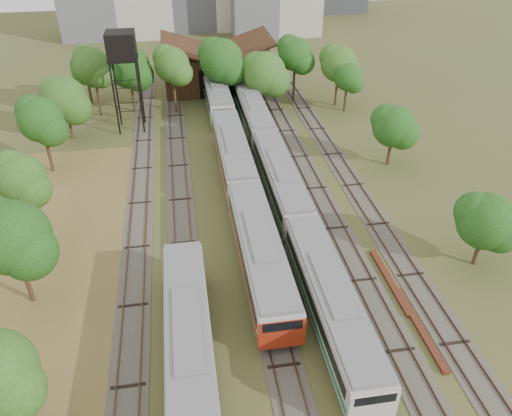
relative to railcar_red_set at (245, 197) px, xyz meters
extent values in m
plane|color=#475123|center=(2.00, -21.24, -2.06)|extent=(240.00, 240.00, 0.00)
cube|color=brown|center=(-16.00, -13.24, -2.04)|extent=(14.00, 60.00, 0.04)
cube|color=#4C473D|center=(-10.00, 3.76, -2.03)|extent=(2.60, 80.00, 0.06)
cube|color=#472D1E|center=(-10.72, 3.76, -1.94)|extent=(0.08, 80.00, 0.14)
cube|color=#472D1E|center=(-9.28, 3.76, -1.94)|extent=(0.08, 80.00, 0.14)
cube|color=#4C473D|center=(-6.00, 3.76, -2.03)|extent=(2.60, 80.00, 0.06)
cube|color=#472D1E|center=(-6.72, 3.76, -1.94)|extent=(0.08, 80.00, 0.14)
cube|color=#472D1E|center=(-5.28, 3.76, -1.94)|extent=(0.08, 80.00, 0.14)
cube|color=#4C473D|center=(0.00, 3.76, -2.03)|extent=(2.60, 80.00, 0.06)
cube|color=#472D1E|center=(-0.72, 3.76, -1.94)|extent=(0.08, 80.00, 0.14)
cube|color=#472D1E|center=(0.72, 3.76, -1.94)|extent=(0.08, 80.00, 0.14)
cube|color=#4C473D|center=(4.00, 3.76, -2.03)|extent=(2.60, 80.00, 0.06)
cube|color=#472D1E|center=(3.28, 3.76, -1.94)|extent=(0.08, 80.00, 0.14)
cube|color=#472D1E|center=(4.72, 3.76, -1.94)|extent=(0.08, 80.00, 0.14)
cube|color=#4C473D|center=(8.00, 3.76, -2.03)|extent=(2.60, 80.00, 0.06)
cube|color=#472D1E|center=(7.28, 3.76, -1.94)|extent=(0.08, 80.00, 0.14)
cube|color=#472D1E|center=(8.72, 3.76, -1.94)|extent=(0.08, 80.00, 0.14)
cube|color=#4C473D|center=(12.00, 3.76, -2.03)|extent=(2.60, 80.00, 0.06)
cube|color=#472D1E|center=(11.28, 3.76, -1.94)|extent=(0.08, 80.00, 0.14)
cube|color=#472D1E|center=(12.72, 3.76, -1.94)|extent=(0.08, 80.00, 0.14)
cube|color=black|center=(0.00, -8.69, -1.63)|extent=(2.34, 15.64, 0.85)
cube|color=beige|center=(0.00, -8.69, 0.12)|extent=(3.09, 17.00, 2.66)
cube|color=black|center=(0.00, -8.69, 0.44)|extent=(3.15, 15.64, 0.91)
cube|color=slate|center=(0.00, -8.69, 1.65)|extent=(2.84, 16.66, 0.38)
cube|color=maroon|center=(0.00, -8.69, -0.62)|extent=(3.15, 16.66, 0.48)
cube|color=maroon|center=(0.00, -17.14, -0.01)|extent=(3.13, 0.25, 2.40)
cube|color=black|center=(0.00, 8.81, -1.63)|extent=(2.34, 15.64, 0.85)
cube|color=beige|center=(0.00, 8.81, 0.12)|extent=(3.09, 17.00, 2.66)
cube|color=black|center=(0.00, 8.81, 0.44)|extent=(3.15, 15.64, 0.91)
cube|color=slate|center=(0.00, 8.81, 1.65)|extent=(2.84, 16.66, 0.38)
cube|color=maroon|center=(0.00, 8.81, -0.62)|extent=(3.15, 16.66, 0.48)
cube|color=black|center=(4.00, -14.67, -1.66)|extent=(2.19, 15.64, 0.80)
cube|color=beige|center=(4.00, -14.67, -0.02)|extent=(2.88, 17.00, 2.48)
cube|color=black|center=(4.00, -14.67, 0.28)|extent=(2.94, 15.64, 0.84)
cube|color=slate|center=(4.00, -14.67, 1.40)|extent=(2.65, 16.66, 0.36)
cube|color=#1C7141|center=(4.00, -14.67, -0.72)|extent=(2.94, 16.66, 0.45)
cube|color=beige|center=(4.00, -23.12, -0.15)|extent=(2.92, 0.25, 2.24)
cube|color=black|center=(4.00, 2.83, -1.66)|extent=(2.19, 15.64, 0.80)
cube|color=beige|center=(4.00, 2.83, -0.02)|extent=(2.88, 17.00, 2.48)
cube|color=black|center=(4.00, 2.83, 0.28)|extent=(2.94, 15.64, 0.84)
cube|color=slate|center=(4.00, 2.83, 1.40)|extent=(2.65, 16.66, 0.36)
cube|color=#1C7141|center=(4.00, 2.83, -0.72)|extent=(2.94, 16.66, 0.45)
cube|color=black|center=(4.00, 20.33, -1.66)|extent=(2.19, 15.64, 0.80)
cube|color=beige|center=(4.00, 20.33, -0.02)|extent=(2.88, 17.00, 2.48)
cube|color=black|center=(4.00, 20.33, 0.28)|extent=(2.94, 15.64, 0.84)
cube|color=slate|center=(4.00, 20.33, 1.40)|extent=(2.65, 16.66, 0.36)
cube|color=#1C7141|center=(4.00, 20.33, -0.72)|extent=(2.94, 16.66, 0.45)
cube|color=black|center=(0.00, 27.31, -1.64)|extent=(2.30, 14.72, 0.84)
cube|color=beige|center=(0.00, 27.31, 0.08)|extent=(3.03, 16.00, 2.61)
cube|color=black|center=(0.00, 27.31, 0.39)|extent=(3.09, 14.72, 0.89)
cube|color=slate|center=(0.00, 27.31, 1.57)|extent=(2.79, 15.68, 0.38)
cube|color=#1C7141|center=(0.00, 27.31, -0.65)|extent=(3.09, 15.68, 0.47)
cube|color=beige|center=(0.00, 19.36, -0.05)|extent=(3.07, 0.25, 2.35)
cube|color=black|center=(-6.00, -17.24, -1.66)|extent=(2.21, 16.56, 0.81)
cube|color=gray|center=(-6.00, -17.24, 0.00)|extent=(2.92, 18.00, 2.52)
cube|color=black|center=(-6.00, -17.24, 0.30)|extent=(2.98, 16.56, 0.86)
cube|color=slate|center=(-6.00, -17.24, 1.44)|extent=(2.68, 17.64, 0.36)
cylinder|color=black|center=(-12.98, 20.79, 2.42)|extent=(0.22, 0.22, 8.95)
cylinder|color=black|center=(-9.96, 20.79, 2.42)|extent=(0.22, 0.22, 8.95)
cylinder|color=black|center=(-12.98, 23.81, 2.42)|extent=(0.22, 0.22, 8.95)
cylinder|color=black|center=(-9.96, 23.81, 2.42)|extent=(0.22, 0.22, 8.95)
cube|color=black|center=(-11.47, 22.30, 6.99)|extent=(3.53, 3.53, 0.20)
cube|color=black|center=(-11.47, 22.30, 8.60)|extent=(3.36, 3.36, 3.02)
cube|color=#612B1B|center=(10.00, -11.35, -1.93)|extent=(0.52, 7.80, 0.26)
cube|color=#612B1B|center=(10.20, -16.42, -1.93)|extent=(0.50, 8.01, 0.26)
cube|color=#331812|center=(1.00, 36.76, 0.69)|extent=(16.00, 11.00, 5.50)
cube|color=#331812|center=(-3.00, 36.76, 4.04)|extent=(8.45, 11.55, 2.96)
cube|color=#331812|center=(5.00, 36.76, 4.04)|extent=(8.45, 11.55, 2.96)
cube|color=black|center=(1.00, 31.31, 0.14)|extent=(6.40, 0.15, 4.12)
cylinder|color=#382616|center=(-16.11, -20.22, -0.04)|extent=(0.36, 0.36, 4.05)
cylinder|color=#382616|center=(-17.54, -8.94, 0.26)|extent=(0.36, 0.36, 4.64)
sphere|color=#194713|center=(-17.54, -8.94, 3.85)|extent=(5.31, 5.31, 5.31)
cylinder|color=#382616|center=(-18.80, -0.58, 0.31)|extent=(0.36, 0.36, 4.75)
sphere|color=#194713|center=(-18.80, -0.58, 3.98)|extent=(4.17, 4.17, 4.17)
cylinder|color=#382616|center=(-19.64, 12.05, 0.30)|extent=(0.36, 0.36, 4.73)
sphere|color=#194713|center=(-19.64, 12.05, 3.96)|extent=(4.72, 4.72, 4.72)
cylinder|color=#382616|center=(-18.74, 20.47, -0.11)|extent=(0.36, 0.36, 3.91)
sphere|color=#194713|center=(-18.74, 20.47, 2.91)|extent=(5.48, 5.48, 5.48)
cylinder|color=#382616|center=(-17.75, 32.33, -0.20)|extent=(0.36, 0.36, 3.73)
sphere|color=#194713|center=(-17.75, 32.33, 2.69)|extent=(4.01, 4.01, 4.01)
cylinder|color=#382616|center=(-15.93, 27.40, 0.63)|extent=(0.36, 0.36, 5.38)
sphere|color=#194713|center=(-15.93, 27.40, 4.78)|extent=(4.66, 4.66, 4.66)
cylinder|color=#382616|center=(-11.50, 28.32, 0.36)|extent=(0.36, 0.36, 4.84)
sphere|color=#194713|center=(-11.50, 28.32, 4.10)|extent=(5.65, 5.65, 5.65)
cylinder|color=#382616|center=(-5.79, 27.23, 0.50)|extent=(0.36, 0.36, 5.12)
sphere|color=#194713|center=(-5.79, 27.23, 4.46)|extent=(4.68, 4.68, 4.68)
cylinder|color=#382616|center=(0.87, 28.07, 0.50)|extent=(0.36, 0.36, 5.12)
sphere|color=#194713|center=(0.87, 28.07, 4.46)|extent=(5.90, 5.90, 5.90)
cylinder|color=#382616|center=(6.43, 25.88, -0.03)|extent=(0.36, 0.36, 4.05)
sphere|color=#194713|center=(6.43, 25.88, 3.10)|extent=(5.85, 5.85, 5.85)
cylinder|color=#382616|center=(11.22, 28.68, 0.60)|extent=(0.36, 0.36, 5.31)
sphere|color=#194713|center=(11.22, 28.68, 4.70)|extent=(4.64, 4.64, 4.64)
cylinder|color=#382616|center=(16.74, 25.95, 0.28)|extent=(0.36, 0.36, 4.67)
sphere|color=#194713|center=(16.74, 25.95, 3.89)|extent=(4.93, 4.93, 4.93)
cylinder|color=#382616|center=(17.78, -10.23, -0.38)|extent=(0.36, 0.36, 3.36)
sphere|color=#194713|center=(17.78, -10.23, 2.21)|extent=(4.59, 4.59, 4.59)
cylinder|color=#382616|center=(17.36, 7.68, -0.25)|extent=(0.36, 0.36, 3.62)
sphere|color=#194713|center=(17.36, 7.68, 2.54)|extent=(4.55, 4.55, 4.55)
cylinder|color=#382616|center=(17.38, 23.72, -0.16)|extent=(0.36, 0.36, 3.81)
sphere|color=#194713|center=(17.38, 23.72, 2.79)|extent=(3.76, 3.76, 3.76)
camera|label=1|loc=(-5.28, -39.25, 24.47)|focal=35.00mm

